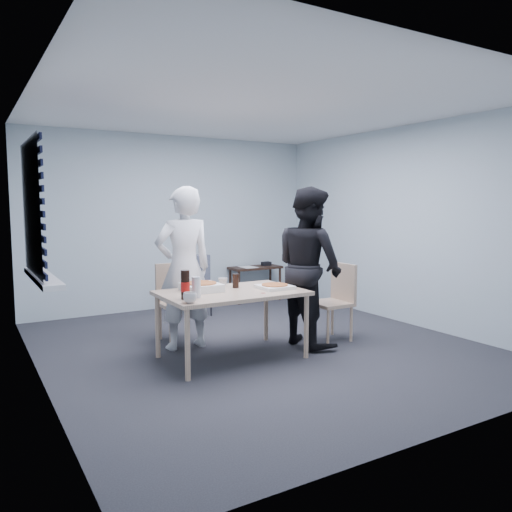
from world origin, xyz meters
TOP-DOWN VIEW (x-y plane):
  - room at (-2.20, 0.40)m, footprint 5.00×5.00m
  - dining_table at (-0.46, -0.22)m, footprint 1.43×0.91m
  - chair_far at (-0.68, 0.74)m, footprint 0.42×0.42m
  - chair_right at (0.93, -0.20)m, footprint 0.42×0.42m
  - person_white at (-0.74, 0.37)m, footprint 0.65×0.42m
  - person_black at (0.54, -0.20)m, footprint 0.47×0.86m
  - side_table at (1.29, 2.28)m, footprint 0.85×0.38m
  - stool at (0.06, 1.76)m, footprint 0.33×0.33m
  - backpack at (0.06, 1.75)m, footprint 0.29×0.21m
  - pizza_box_a at (-0.72, -0.06)m, footprint 0.36×0.36m
  - pizza_box_b at (0.00, -0.31)m, footprint 0.33×0.33m
  - mug_a at (-1.07, -0.57)m, footprint 0.17×0.17m
  - mug_b at (-0.40, 0.09)m, footprint 0.10×0.10m
  - cola_glass at (-0.33, -0.07)m, footprint 0.09×0.09m
  - soda_bottle at (-1.03, -0.39)m, footprint 0.09×0.09m
  - plastic_cups at (-0.91, -0.36)m, footprint 0.09×0.09m
  - rubber_band at (-0.24, -0.48)m, footprint 0.06×0.06m
  - papers at (1.14, 2.25)m, footprint 0.24×0.32m
  - black_box at (1.51, 2.30)m, footprint 0.16×0.13m

SIDE VIEW (x-z plane):
  - stool at x=0.06m, z-range 0.12..0.58m
  - side_table at x=1.29m, z-range 0.20..0.77m
  - chair_far at x=-0.68m, z-range 0.07..0.96m
  - chair_right at x=0.93m, z-range 0.07..0.96m
  - papers at x=1.14m, z-range 0.57..0.57m
  - black_box at x=1.51m, z-range 0.57..0.63m
  - dining_table at x=-0.46m, z-range 0.29..0.98m
  - backpack at x=0.06m, z-range 0.46..0.86m
  - rubber_band at x=-0.24m, z-range 0.70..0.70m
  - pizza_box_b at x=0.00m, z-range 0.70..0.74m
  - pizza_box_a at x=-0.72m, z-range 0.69..0.78m
  - mug_b at x=-0.40m, z-range 0.70..0.79m
  - mug_a at x=-1.07m, z-range 0.70..0.79m
  - cola_glass at x=-0.33m, z-range 0.70..0.85m
  - plastic_cups at x=-0.91m, z-range 0.70..0.90m
  - soda_bottle at x=-1.03m, z-range 0.69..0.96m
  - person_white at x=-0.74m, z-range 0.00..1.77m
  - person_black at x=0.54m, z-range 0.00..1.77m
  - room at x=-2.20m, z-range -1.06..3.94m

